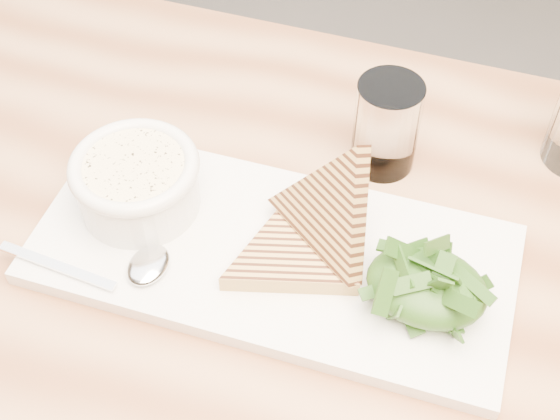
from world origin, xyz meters
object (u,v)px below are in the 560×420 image
(soup_bowl, at_px, (138,188))
(glass_near, at_px, (386,126))
(platter, at_px, (272,254))
(table_top, at_px, (305,318))

(soup_bowl, height_order, glass_near, glass_near)
(platter, distance_m, soup_bowl, 0.14)
(table_top, distance_m, platter, 0.07)
(glass_near, bearing_deg, soup_bowl, -142.02)
(table_top, xyz_separation_m, glass_near, (0.01, 0.20, 0.07))
(platter, bearing_deg, table_top, -38.53)
(table_top, distance_m, soup_bowl, 0.20)
(platter, bearing_deg, soup_bowl, 177.47)
(soup_bowl, distance_m, glass_near, 0.25)
(table_top, distance_m, glass_near, 0.21)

